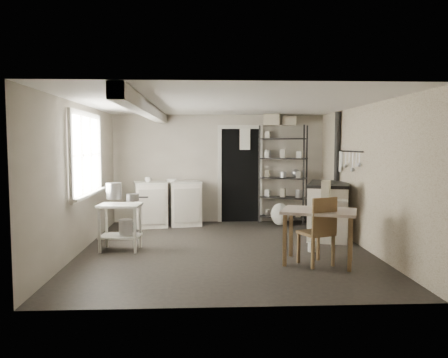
{
  "coord_description": "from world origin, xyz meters",
  "views": [
    {
      "loc": [
        -0.35,
        -6.86,
        1.67
      ],
      "look_at": [
        0.0,
        0.3,
        1.1
      ],
      "focal_mm": 35.0,
      "sensor_mm": 36.0,
      "label": 1
    }
  ],
  "objects_px": {
    "chair": "(316,230)",
    "flour_sack": "(280,214)",
    "stockpot": "(114,191)",
    "work_table": "(319,237)",
    "stove": "(329,213)",
    "shelf_rack": "(283,178)",
    "base_cabinets": "(168,203)",
    "prep_table": "(120,225)"
  },
  "relations": [
    {
      "from": "stove",
      "to": "work_table",
      "type": "bearing_deg",
      "value": -91.79
    },
    {
      "from": "chair",
      "to": "flour_sack",
      "type": "bearing_deg",
      "value": 67.74
    },
    {
      "from": "stockpot",
      "to": "shelf_rack",
      "type": "relative_size",
      "value": 0.12
    },
    {
      "from": "flour_sack",
      "to": "stockpot",
      "type": "bearing_deg",
      "value": -146.98
    },
    {
      "from": "shelf_rack",
      "to": "work_table",
      "type": "bearing_deg",
      "value": -67.66
    },
    {
      "from": "stockpot",
      "to": "base_cabinets",
      "type": "distance_m",
      "value": 2.18
    },
    {
      "from": "shelf_rack",
      "to": "flour_sack",
      "type": "distance_m",
      "value": 0.78
    },
    {
      "from": "prep_table",
      "to": "work_table",
      "type": "xyz_separation_m",
      "value": [
        2.92,
        -0.9,
        -0.02
      ]
    },
    {
      "from": "chair",
      "to": "flour_sack",
      "type": "xyz_separation_m",
      "value": [
        0.03,
        2.95,
        -0.24
      ]
    },
    {
      "from": "shelf_rack",
      "to": "flour_sack",
      "type": "relative_size",
      "value": 4.54
    },
    {
      "from": "shelf_rack",
      "to": "stove",
      "type": "height_order",
      "value": "shelf_rack"
    },
    {
      "from": "stockpot",
      "to": "flour_sack",
      "type": "relative_size",
      "value": 0.56
    },
    {
      "from": "chair",
      "to": "stockpot",
      "type": "bearing_deg",
      "value": 139.57
    },
    {
      "from": "base_cabinets",
      "to": "stove",
      "type": "relative_size",
      "value": 1.11
    },
    {
      "from": "chair",
      "to": "flour_sack",
      "type": "relative_size",
      "value": 2.11
    },
    {
      "from": "shelf_rack",
      "to": "chair",
      "type": "xyz_separation_m",
      "value": [
        -0.13,
        -3.25,
        -0.46
      ]
    },
    {
      "from": "base_cabinets",
      "to": "flour_sack",
      "type": "xyz_separation_m",
      "value": [
        2.31,
        -0.07,
        -0.22
      ]
    },
    {
      "from": "stockpot",
      "to": "shelf_rack",
      "type": "distance_m",
      "value": 3.83
    },
    {
      "from": "stockpot",
      "to": "flour_sack",
      "type": "distance_m",
      "value": 3.64
    },
    {
      "from": "stove",
      "to": "shelf_rack",
      "type": "bearing_deg",
      "value": 130.16
    },
    {
      "from": "shelf_rack",
      "to": "stove",
      "type": "bearing_deg",
      "value": -44.82
    },
    {
      "from": "stove",
      "to": "chair",
      "type": "xyz_separation_m",
      "value": [
        -0.71,
        -1.8,
        0.04
      ]
    },
    {
      "from": "base_cabinets",
      "to": "shelf_rack",
      "type": "relative_size",
      "value": 0.67
    },
    {
      "from": "work_table",
      "to": "chair",
      "type": "height_order",
      "value": "chair"
    },
    {
      "from": "base_cabinets",
      "to": "shelf_rack",
      "type": "height_order",
      "value": "shelf_rack"
    },
    {
      "from": "stove",
      "to": "prep_table",
      "type": "bearing_deg",
      "value": -148.12
    },
    {
      "from": "shelf_rack",
      "to": "stove",
      "type": "distance_m",
      "value": 1.64
    },
    {
      "from": "chair",
      "to": "flour_sack",
      "type": "height_order",
      "value": "chair"
    },
    {
      "from": "prep_table",
      "to": "base_cabinets",
      "type": "distance_m",
      "value": 2.14
    },
    {
      "from": "work_table",
      "to": "stockpot",
      "type": "bearing_deg",
      "value": 162.62
    },
    {
      "from": "base_cabinets",
      "to": "work_table",
      "type": "height_order",
      "value": "base_cabinets"
    },
    {
      "from": "base_cabinets",
      "to": "flour_sack",
      "type": "relative_size",
      "value": 3.04
    },
    {
      "from": "stockpot",
      "to": "work_table",
      "type": "relative_size",
      "value": 0.26
    },
    {
      "from": "prep_table",
      "to": "flour_sack",
      "type": "distance_m",
      "value": 3.52
    },
    {
      "from": "base_cabinets",
      "to": "chair",
      "type": "distance_m",
      "value": 3.79
    },
    {
      "from": "flour_sack",
      "to": "chair",
      "type": "bearing_deg",
      "value": -90.57
    },
    {
      "from": "flour_sack",
      "to": "shelf_rack",
      "type": "bearing_deg",
      "value": 70.73
    },
    {
      "from": "stockpot",
      "to": "base_cabinets",
      "type": "xyz_separation_m",
      "value": [
        0.68,
        2.02,
        -0.48
      ]
    },
    {
      "from": "stove",
      "to": "work_table",
      "type": "xyz_separation_m",
      "value": [
        -0.65,
        -1.74,
        -0.06
      ]
    },
    {
      "from": "shelf_rack",
      "to": "work_table",
      "type": "distance_m",
      "value": 3.24
    },
    {
      "from": "stove",
      "to": "work_table",
      "type": "height_order",
      "value": "stove"
    },
    {
      "from": "stockpot",
      "to": "base_cabinets",
      "type": "height_order",
      "value": "stockpot"
    }
  ]
}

